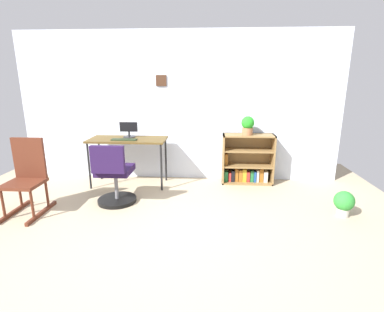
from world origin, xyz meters
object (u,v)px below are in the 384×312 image
object	(u,v)px
keyboard	(124,140)
rocking_chair	(27,176)
potted_plant_on_shelf	(248,125)
office_chair	(114,178)
desk	(128,142)
potted_plant_floor	(344,202)
bookshelf_low	(247,162)
monitor	(129,130)

from	to	relation	value
keyboard	rocking_chair	size ratio (longest dim) A/B	0.40
potted_plant_on_shelf	office_chair	bearing A→B (deg)	-152.95
keyboard	potted_plant_on_shelf	xyz separation A→B (m)	(1.86, 0.31, 0.19)
desk	potted_plant_on_shelf	size ratio (longest dim) A/B	4.11
potted_plant_floor	keyboard	bearing A→B (deg)	164.47
potted_plant_floor	office_chair	bearing A→B (deg)	176.40
bookshelf_low	potted_plant_floor	xyz separation A→B (m)	(1.04, -1.17, -0.16)
desk	monitor	world-z (taller)	monitor
keyboard	potted_plant_on_shelf	world-z (taller)	potted_plant_on_shelf
office_chair	bookshelf_low	xyz separation A→B (m)	(1.85, 0.99, -0.02)
rocking_chair	potted_plant_on_shelf	xyz separation A→B (m)	(2.83, 1.23, 0.48)
office_chair	potted_plant_floor	xyz separation A→B (m)	(2.90, -0.18, -0.18)
office_chair	potted_plant_on_shelf	distance (m)	2.14
monitor	potted_plant_on_shelf	xyz separation A→B (m)	(1.85, 0.08, 0.09)
potted_plant_on_shelf	potted_plant_floor	world-z (taller)	potted_plant_on_shelf
bookshelf_low	rocking_chair	bearing A→B (deg)	-155.77
bookshelf_low	potted_plant_on_shelf	bearing A→B (deg)	-109.92
potted_plant_floor	rocking_chair	bearing A→B (deg)	-178.34
keyboard	potted_plant_floor	size ratio (longest dim) A/B	1.18
desk	keyboard	size ratio (longest dim) A/B	3.14
rocking_chair	bookshelf_low	bearing A→B (deg)	24.23
desk	bookshelf_low	world-z (taller)	bookshelf_low
office_chair	bookshelf_low	size ratio (longest dim) A/B	1.05
desk	bookshelf_low	distance (m)	1.91
desk	rocking_chair	bearing A→B (deg)	-133.38
monitor	rocking_chair	bearing A→B (deg)	-130.58
desk	bookshelf_low	xyz separation A→B (m)	(1.86, 0.24, -0.34)
keyboard	potted_plant_on_shelf	bearing A→B (deg)	9.34
keyboard	rocking_chair	bearing A→B (deg)	-136.34
bookshelf_low	office_chair	bearing A→B (deg)	-151.93
desk	potted_plant_on_shelf	xyz separation A→B (m)	(1.85, 0.19, 0.26)
bookshelf_low	potted_plant_on_shelf	world-z (taller)	potted_plant_on_shelf
keyboard	potted_plant_on_shelf	size ratio (longest dim) A/B	1.31
rocking_chair	potted_plant_floor	xyz separation A→B (m)	(3.90, 0.11, -0.29)
office_chair	rocking_chair	size ratio (longest dim) A/B	0.90
desk	monitor	size ratio (longest dim) A/B	4.27
potted_plant_on_shelf	potted_plant_floor	distance (m)	1.72
monitor	office_chair	distance (m)	0.99
office_chair	potted_plant_on_shelf	world-z (taller)	potted_plant_on_shelf
potted_plant_on_shelf	potted_plant_floor	size ratio (longest dim) A/B	0.90
desk	rocking_chair	xyz separation A→B (m)	(-0.99, -1.05, -0.22)
monitor	desk	bearing A→B (deg)	-88.21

